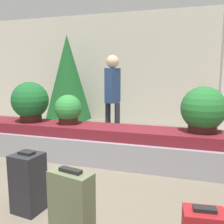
# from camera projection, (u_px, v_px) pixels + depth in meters

# --- Properties ---
(ground_plane) EXTENTS (18.00, 18.00, 0.00)m
(ground_plane) POSITION_uv_depth(u_px,v_px,m) (66.00, 213.00, 2.66)
(ground_plane) COLOR #6B6051
(back_wall) EXTENTS (18.00, 0.06, 3.20)m
(back_wall) POSITION_uv_depth(u_px,v_px,m) (147.00, 68.00, 7.20)
(back_wall) COLOR beige
(back_wall) RESTS_ON ground_plane
(carousel) EXTENTS (6.45, 0.78, 0.59)m
(carousel) POSITION_uv_depth(u_px,v_px,m) (112.00, 145.00, 4.18)
(carousel) COLOR gray
(carousel) RESTS_ON ground_plane
(suitcase_0) EXTENTS (0.39, 0.25, 0.74)m
(suitcase_0) POSITION_uv_depth(u_px,v_px,m) (72.00, 213.00, 2.02)
(suitcase_0) COLOR #5B6647
(suitcase_0) RESTS_ON ground_plane
(suitcase_2) EXTENTS (0.33, 0.31, 0.67)m
(suitcase_2) POSITION_uv_depth(u_px,v_px,m) (28.00, 182.00, 2.67)
(suitcase_2) COLOR #232328
(suitcase_2) RESTS_ON ground_plane
(potted_plant_0) EXTENTS (0.67, 0.67, 0.69)m
(potted_plant_0) POSITION_uv_depth(u_px,v_px,m) (203.00, 110.00, 3.75)
(potted_plant_0) COLOR #381914
(potted_plant_0) RESTS_ON carousel
(potted_plant_1) EXTENTS (0.47, 0.47, 0.51)m
(potted_plant_1) POSITION_uv_depth(u_px,v_px,m) (68.00, 110.00, 4.34)
(potted_plant_1) COLOR #381914
(potted_plant_1) RESTS_ON carousel
(potted_plant_2) EXTENTS (0.67, 0.67, 0.73)m
(potted_plant_2) POSITION_uv_depth(u_px,v_px,m) (30.00, 102.00, 4.56)
(potted_plant_2) COLOR #381914
(potted_plant_2) RESTS_ON carousel
(traveler_0) EXTENTS (0.31, 0.36, 1.83)m
(traveler_0) POSITION_uv_depth(u_px,v_px,m) (113.00, 91.00, 5.04)
(traveler_0) COLOR #282833
(traveler_0) RESTS_ON ground_plane
(decorated_tree) EXTENTS (1.30, 1.30, 2.51)m
(decorated_tree) POSITION_uv_depth(u_px,v_px,m) (68.00, 77.00, 7.04)
(decorated_tree) COLOR #4C331E
(decorated_tree) RESTS_ON ground_plane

